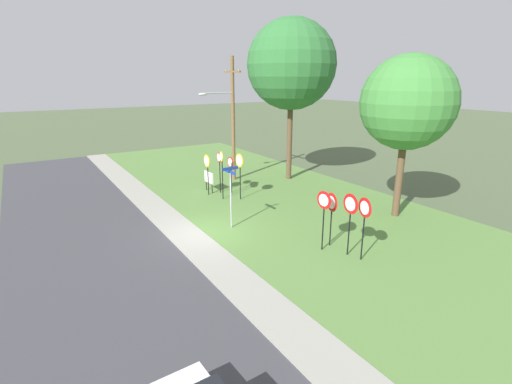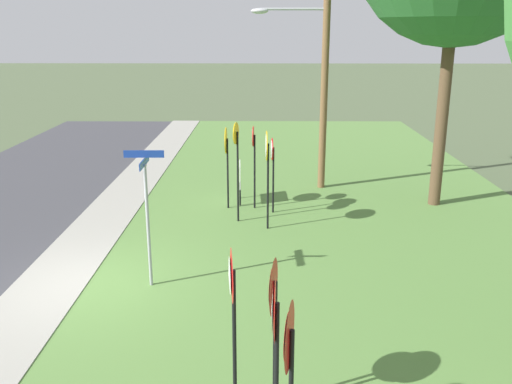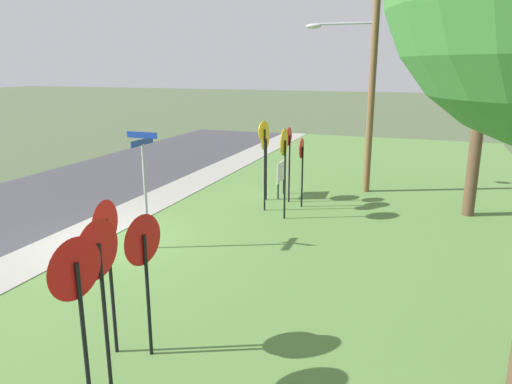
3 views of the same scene
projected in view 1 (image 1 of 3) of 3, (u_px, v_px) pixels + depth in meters
ground_plane at (205, 234)px, 17.27m from camera, size 160.00×160.00×0.00m
road_asphalt at (94, 260)px, 14.82m from camera, size 44.00×6.40×0.01m
sidewalk_strip at (189, 237)px, 16.85m from camera, size 44.00×1.60×0.06m
grass_median at (306, 210)px, 20.32m from camera, size 44.00×12.00×0.04m
stop_sign_near_left at (222, 166)px, 21.58m from camera, size 0.60×0.14×2.85m
stop_sign_near_right at (240, 166)px, 21.52m from camera, size 0.79×0.10×2.72m
stop_sign_far_left at (207, 165)px, 22.42m from camera, size 0.78×0.10×2.50m
stop_sign_far_center at (219, 164)px, 22.86m from camera, size 0.60×0.10×2.53m
stop_sign_far_right at (231, 167)px, 22.85m from camera, size 0.65×0.10×2.26m
yield_sign_near_left at (350, 210)px, 14.61m from camera, size 0.82×0.11×2.58m
yield_sign_near_right at (324, 206)px, 15.07m from camera, size 0.75×0.12×2.55m
yield_sign_far_left at (331, 207)px, 15.51m from camera, size 0.79×0.16×2.34m
yield_sign_far_right at (364, 214)px, 14.21m from camera, size 0.77×0.17×2.56m
street_name_post at (231, 192)px, 17.46m from camera, size 0.96×0.82×2.96m
utility_pole at (231, 115)px, 25.07m from camera, size 2.10×2.55×8.20m
notice_board at (209, 178)px, 23.41m from camera, size 1.10×0.08×1.25m
oak_tree_left at (291, 65)px, 24.42m from camera, size 5.82×5.82×10.57m
oak_tree_right at (408, 103)px, 17.86m from camera, size 4.51×4.51×7.97m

